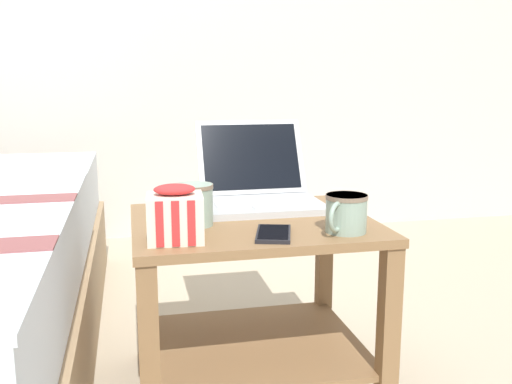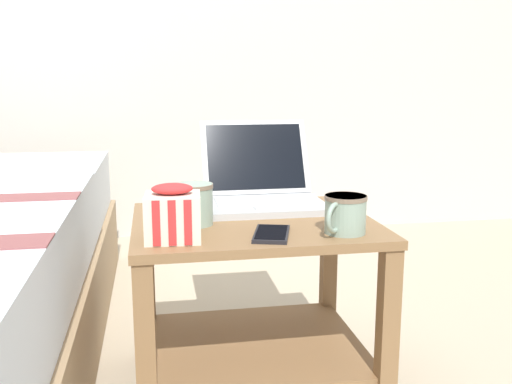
{
  "view_description": "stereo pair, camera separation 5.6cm",
  "coord_description": "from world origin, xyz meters",
  "px_view_note": "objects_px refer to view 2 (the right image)",
  "views": [
    {
      "loc": [
        -0.3,
        -1.39,
        0.82
      ],
      "look_at": [
        0.0,
        -0.04,
        0.55
      ],
      "focal_mm": 40.0,
      "sensor_mm": 36.0,
      "label": 1
    },
    {
      "loc": [
        -0.25,
        -1.4,
        0.82
      ],
      "look_at": [
        0.0,
        -0.04,
        0.55
      ],
      "focal_mm": 40.0,
      "sensor_mm": 36.0,
      "label": 2
    }
  ],
  "objects_px": {
    "mug_front_left": "(195,202)",
    "snack_bag": "(173,215)",
    "cell_phone": "(272,234)",
    "laptop": "(262,189)",
    "mug_front_right": "(345,212)"
  },
  "relations": [
    {
      "from": "snack_bag",
      "to": "cell_phone",
      "type": "bearing_deg",
      "value": -1.48
    },
    {
      "from": "snack_bag",
      "to": "cell_phone",
      "type": "distance_m",
      "value": 0.23
    },
    {
      "from": "laptop",
      "to": "mug_front_left",
      "type": "bearing_deg",
      "value": -136.91
    },
    {
      "from": "mug_front_left",
      "to": "cell_phone",
      "type": "distance_m",
      "value": 0.22
    },
    {
      "from": "mug_front_left",
      "to": "mug_front_right",
      "type": "distance_m",
      "value": 0.37
    },
    {
      "from": "mug_front_right",
      "to": "cell_phone",
      "type": "relative_size",
      "value": 0.74
    },
    {
      "from": "laptop",
      "to": "mug_front_right",
      "type": "height_order",
      "value": "laptop"
    },
    {
      "from": "mug_front_right",
      "to": "snack_bag",
      "type": "xyz_separation_m",
      "value": [
        -0.4,
        0.01,
        0.01
      ]
    },
    {
      "from": "laptop",
      "to": "mug_front_right",
      "type": "relative_size",
      "value": 2.99
    },
    {
      "from": "laptop",
      "to": "snack_bag",
      "type": "distance_m",
      "value": 0.42
    },
    {
      "from": "laptop",
      "to": "snack_bag",
      "type": "xyz_separation_m",
      "value": [
        -0.27,
        -0.33,
        0.01
      ]
    },
    {
      "from": "laptop",
      "to": "mug_front_right",
      "type": "bearing_deg",
      "value": -69.13
    },
    {
      "from": "snack_bag",
      "to": "mug_front_left",
      "type": "bearing_deg",
      "value": 66.3
    },
    {
      "from": "mug_front_left",
      "to": "snack_bag",
      "type": "bearing_deg",
      "value": -113.7
    },
    {
      "from": "mug_front_left",
      "to": "mug_front_right",
      "type": "relative_size",
      "value": 1.11
    }
  ]
}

